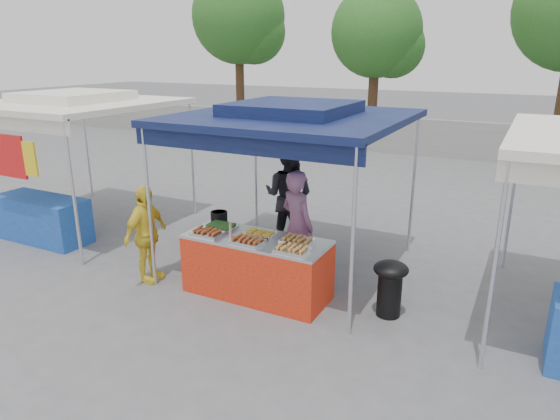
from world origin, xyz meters
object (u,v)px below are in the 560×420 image
at_px(vendor_table, 257,267).
at_px(helper_man, 289,196).
at_px(customer_person, 146,235).
at_px(wok_burner, 390,284).
at_px(vendor_woman, 297,226).
at_px(cooking_pot, 219,216).

xyz_separation_m(vendor_table, helper_man, (-0.44, 1.88, 0.49)).
distance_m(helper_man, customer_person, 2.54).
bearing_deg(wok_burner, customer_person, 177.22).
bearing_deg(vendor_woman, cooking_pot, 41.88).
height_order(vendor_table, customer_person, customer_person).
xyz_separation_m(vendor_table, customer_person, (-1.66, -0.34, 0.30)).
distance_m(vendor_table, customer_person, 1.72).
distance_m(vendor_table, wok_burner, 1.82).
height_order(cooking_pot, helper_man, helper_man).
bearing_deg(helper_man, vendor_table, 99.99).
height_order(vendor_woman, helper_man, helper_man).
distance_m(wok_burner, vendor_woman, 1.64).
distance_m(vendor_table, helper_man, 1.99).
distance_m(vendor_table, cooking_pot, 1.05).
xyz_separation_m(wok_burner, vendor_woman, (-1.53, 0.45, 0.39)).
bearing_deg(wok_burner, vendor_table, 175.93).
bearing_deg(customer_person, helper_man, -30.21).
xyz_separation_m(helper_man, customer_person, (-1.22, -2.22, -0.18)).
bearing_deg(vendor_table, wok_burner, 8.82).
relative_size(vendor_table, cooking_pot, 8.00).
height_order(helper_man, customer_person, helper_man).
relative_size(vendor_table, customer_person, 1.38).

